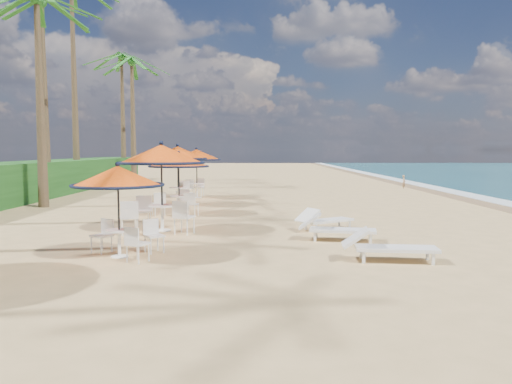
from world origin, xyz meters
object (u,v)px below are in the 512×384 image
(station_3, at_px, (178,158))
(station_2, at_px, (179,168))
(station_4, at_px, (196,159))
(lounger_mid, at_px, (335,228))
(station_1, at_px, (160,165))
(lounger_near, at_px, (386,246))
(station_0, at_px, (120,188))
(lounger_far, at_px, (323,219))

(station_3, bearing_deg, station_2, -81.05)
(station_4, height_order, lounger_mid, station_4)
(station_1, distance_m, station_3, 7.15)
(station_1, bearing_deg, lounger_mid, -17.52)
(station_1, relative_size, station_4, 1.05)
(station_4, distance_m, lounger_near, 15.63)
(station_0, distance_m, station_4, 13.98)
(station_1, bearing_deg, station_0, -93.08)
(station_3, relative_size, lounger_mid, 1.27)
(station_1, xyz_separation_m, lounger_near, (5.65, -4.03, -1.61))
(station_3, xyz_separation_m, station_4, (0.38, 3.25, -0.10))
(station_4, height_order, lounger_far, station_4)
(lounger_mid, bearing_deg, station_2, 142.85)
(station_2, xyz_separation_m, station_3, (-0.50, 3.18, 0.31))
(station_1, xyz_separation_m, lounger_far, (4.85, 0.25, -1.64))
(station_2, distance_m, lounger_near, 9.91)
(lounger_near, height_order, lounger_mid, lounger_near)
(lounger_mid, height_order, lounger_far, lounger_mid)
(station_3, distance_m, lounger_far, 8.92)
(station_3, bearing_deg, station_0, -88.00)
(station_1, height_order, lounger_near, station_1)
(station_3, relative_size, lounger_near, 1.29)
(station_3, relative_size, lounger_far, 1.41)
(station_2, distance_m, lounger_mid, 7.55)
(station_3, height_order, station_4, station_3)
(station_2, xyz_separation_m, lounger_mid, (4.99, -5.50, -1.39))
(station_3, bearing_deg, station_4, 83.32)
(lounger_mid, relative_size, lounger_far, 1.11)
(station_1, relative_size, lounger_far, 1.41)
(lounger_near, bearing_deg, lounger_mid, 112.34)
(station_0, xyz_separation_m, station_4, (0.01, 13.97, 0.37))
(station_2, height_order, lounger_far, station_2)
(station_1, xyz_separation_m, station_3, (-0.57, 7.13, 0.08))
(lounger_near, distance_m, lounger_far, 4.36)
(lounger_far, bearing_deg, station_2, 110.55)
(station_2, relative_size, lounger_far, 1.25)
(station_3, height_order, lounger_near, station_3)
(lounger_mid, distance_m, lounger_far, 1.81)
(station_4, relative_size, lounger_mid, 1.21)
(station_3, bearing_deg, lounger_mid, -57.70)
(station_2, relative_size, lounger_mid, 1.13)
(station_4, bearing_deg, lounger_near, -67.95)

